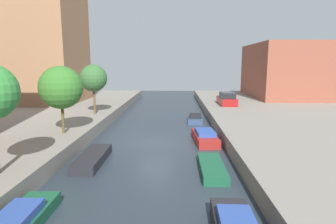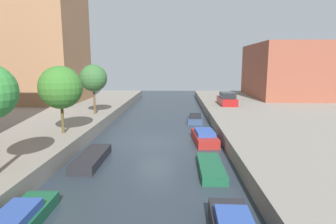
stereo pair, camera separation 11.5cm
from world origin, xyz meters
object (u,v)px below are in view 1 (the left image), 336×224
(street_tree_3, at_px, (93,78))
(moored_boat_left_1, at_px, (18,223))
(apartment_tower_far, at_px, (36,2))
(moored_boat_right_2, at_px, (212,168))
(moored_boat_right_3, at_px, (205,137))
(moored_boat_left_2, at_px, (92,158))
(parked_car, at_px, (227,99))
(moored_boat_right_4, at_px, (195,118))
(street_tree_2, at_px, (61,88))
(low_block_right, at_px, (285,71))

(street_tree_3, height_order, moored_boat_left_1, street_tree_3)
(apartment_tower_far, xyz_separation_m, moored_boat_left_1, (11.97, -27.26, -13.17))
(moored_boat_right_2, distance_m, moored_boat_right_3, 6.02)
(moored_boat_right_2, bearing_deg, moored_boat_left_2, 170.23)
(parked_car, relative_size, moored_boat_right_4, 1.13)
(apartment_tower_far, xyz_separation_m, moored_boat_right_2, (19.54, -21.39, -13.28))
(street_tree_3, height_order, parked_car, street_tree_3)
(street_tree_2, distance_m, moored_boat_right_3, 11.11)
(apartment_tower_far, bearing_deg, moored_boat_left_2, -58.23)
(street_tree_2, distance_m, parked_car, 20.76)
(apartment_tower_far, distance_m, low_block_right, 35.71)
(apartment_tower_far, relative_size, moored_boat_right_3, 5.91)
(low_block_right, relative_size, moored_boat_right_3, 3.33)
(moored_boat_left_2, bearing_deg, moored_boat_left_1, -94.26)
(moored_boat_right_4, bearing_deg, low_block_right, 44.81)
(street_tree_2, relative_size, moored_boat_left_2, 1.10)
(street_tree_3, xyz_separation_m, parked_car, (14.31, 6.98, -2.90))
(apartment_tower_far, height_order, parked_car, apartment_tower_far)
(low_block_right, height_order, street_tree_2, low_block_right)
(street_tree_3, distance_m, moored_boat_right_4, 11.02)
(apartment_tower_far, bearing_deg, moored_boat_right_2, -47.60)
(moored_boat_left_1, bearing_deg, moored_boat_left_2, 85.74)
(moored_boat_right_3, xyz_separation_m, moored_boat_right_4, (-0.23, 7.74, -0.08))
(moored_boat_left_2, bearing_deg, street_tree_3, 105.22)
(low_block_right, bearing_deg, street_tree_3, -147.29)
(moored_boat_left_1, bearing_deg, parked_car, 64.92)
(moored_boat_left_1, xyz_separation_m, moored_boat_right_3, (7.80, 11.89, 0.05))
(moored_boat_right_4, bearing_deg, moored_boat_left_2, -119.31)
(low_block_right, xyz_separation_m, moored_boat_right_3, (-14.24, -22.11, -4.54))
(street_tree_2, xyz_separation_m, moored_boat_left_2, (3.03, -3.32, -4.00))
(parked_car, xyz_separation_m, moored_boat_left_2, (-11.27, -18.13, -1.36))
(street_tree_3, distance_m, moored_boat_right_3, 12.79)
(moored_boat_left_2, relative_size, moored_boat_right_3, 1.03)
(moored_boat_right_2, bearing_deg, street_tree_2, 155.78)
(apartment_tower_far, bearing_deg, moored_boat_right_4, -21.33)
(low_block_right, relative_size, moored_boat_right_4, 3.54)
(moored_boat_left_2, height_order, moored_boat_right_2, moored_boat_left_2)
(street_tree_2, relative_size, parked_car, 1.06)
(street_tree_2, distance_m, street_tree_3, 7.83)
(street_tree_2, relative_size, moored_boat_left_1, 1.14)
(moored_boat_left_1, relative_size, moored_boat_left_2, 0.96)
(moored_boat_left_2, xyz_separation_m, moored_boat_right_3, (7.27, 4.81, 0.12))
(street_tree_3, relative_size, moored_boat_right_2, 1.23)
(low_block_right, bearing_deg, apartment_tower_far, -168.79)
(moored_boat_left_1, relative_size, moored_boat_right_3, 0.99)
(moored_boat_left_1, xyz_separation_m, moored_boat_left_2, (0.53, 7.09, -0.07))
(moored_boat_right_2, bearing_deg, moored_boat_left_1, -142.19)
(apartment_tower_far, relative_size, low_block_right, 1.77)
(street_tree_3, relative_size, parked_car, 1.08)
(moored_boat_right_2, bearing_deg, parked_car, 77.66)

